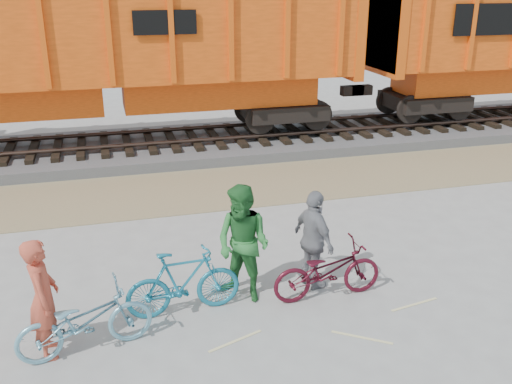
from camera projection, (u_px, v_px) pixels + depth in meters
ground at (284, 303)px, 9.19m from camera, size 120.00×120.00×0.00m
gravel_strip at (217, 188)px, 14.15m from camera, size 120.00×3.00×0.02m
ballast_bed at (193, 145)px, 17.26m from camera, size 120.00×4.00×0.30m
track at (193, 134)px, 17.14m from camera, size 120.00×2.60×0.24m
hopper_car_center at (109, 51)px, 15.69m from camera, size 14.00×3.13×4.65m
bicycle_blue at (85, 321)px, 7.84m from camera, size 1.96×0.99×0.98m
bicycle_teal at (183, 282)px, 8.74m from camera, size 1.81×0.61×1.07m
bicycle_maroon at (327, 271)px, 9.20m from camera, size 1.84×0.67×0.96m
person_solo at (43, 298)px, 7.68m from camera, size 0.44×0.65×1.74m
person_man at (243, 244)px, 9.01m from camera, size 1.18×1.18×1.93m
person_woman at (314, 240)px, 9.40m from camera, size 0.66×1.08×1.71m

